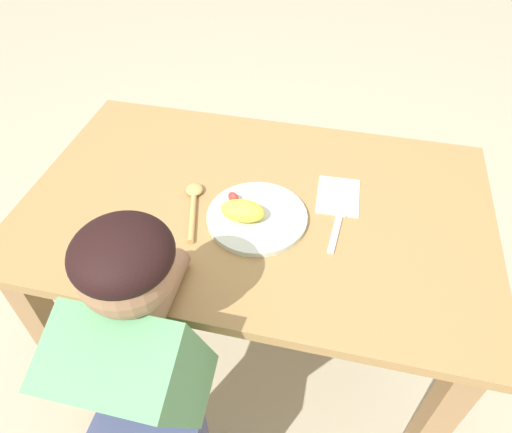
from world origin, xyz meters
TOP-DOWN VIEW (x-y plane):
  - ground_plane at (0.00, 0.00)m, footprint 8.00×8.00m
  - dining_table at (0.00, 0.00)m, footprint 1.15×0.72m
  - plate at (0.01, -0.06)m, footprint 0.24×0.24m
  - fork at (0.20, -0.03)m, footprint 0.03×0.21m
  - spoon at (-0.15, -0.04)m, footprint 0.08×0.20m
  - person at (-0.12, -0.48)m, footprint 0.22×0.38m
  - napkin at (0.20, 0.07)m, footprint 0.11×0.14m

SIDE VIEW (x-z plane):
  - ground_plane at x=0.00m, z-range 0.00..0.00m
  - person at x=-0.12m, z-range 0.03..1.01m
  - dining_table at x=0.00m, z-range 0.22..0.92m
  - napkin at x=0.20m, z-range 0.69..0.70m
  - fork at x=0.20m, z-range 0.69..0.70m
  - spoon at x=-0.15m, z-range 0.69..0.71m
  - plate at x=0.01m, z-range 0.68..0.74m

